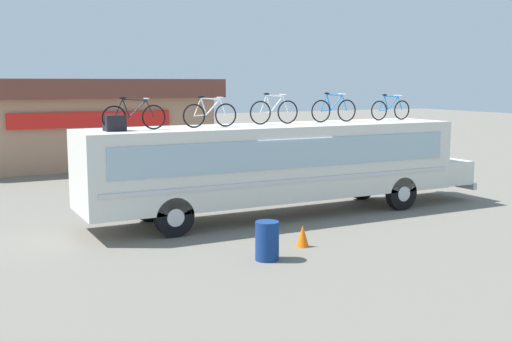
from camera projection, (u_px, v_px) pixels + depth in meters
ground_plane at (276, 216)px, 19.48m from camera, size 120.00×120.00×0.00m
bus at (282, 162)px, 19.35m from camera, size 13.39×2.47×2.82m
luggage_bag_1 at (114, 123)px, 16.69m from camera, size 0.53×0.51×0.42m
rooftop_bicycle_1 at (134, 116)px, 16.94m from camera, size 1.78×0.44×0.90m
rooftop_bicycle_2 at (210, 114)px, 18.02m from camera, size 1.67×0.44×0.91m
rooftop_bicycle_3 at (274, 111)px, 19.40m from camera, size 1.70×0.44×0.96m
rooftop_bicycle_4 at (334, 110)px, 20.42m from camera, size 1.74×0.44×0.96m
rooftop_bicycle_5 at (390, 109)px, 21.50m from camera, size 1.66×0.44×0.89m
roadside_building at (72, 119)px, 32.78m from camera, size 13.26×9.74×4.27m
trash_bin at (267, 241)px, 14.57m from camera, size 0.56×0.56×0.91m
traffic_cone at (303, 236)px, 15.78m from camera, size 0.33×0.33×0.55m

